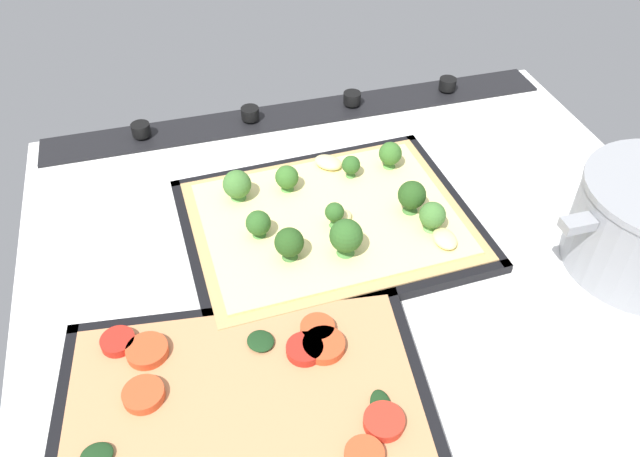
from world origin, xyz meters
The scene contains 6 objects.
ground_plane centered at (0.00, 0.00, -1.50)cm, with size 82.86×68.86×3.00cm, color white.
stove_control_panel centered at (0.00, -30.93, 0.55)cm, with size 79.54×7.00×2.60cm.
baking_tray_front centered at (3.35, -4.24, 0.36)cm, with size 37.14×29.84×1.30cm.
broccoli_pizza centered at (3.11, -4.21, 1.91)cm, with size 34.64×27.34×6.13cm.
baking_tray_back centered at (18.51, 18.22, 0.37)cm, with size 38.51×27.95×1.30cm.
veggie_pizza_back centered at (18.18, 17.84, 1.11)cm, with size 35.84×25.29×1.90cm.
Camera 1 is at (20.36, 51.98, 54.08)cm, focal length 35.11 mm.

